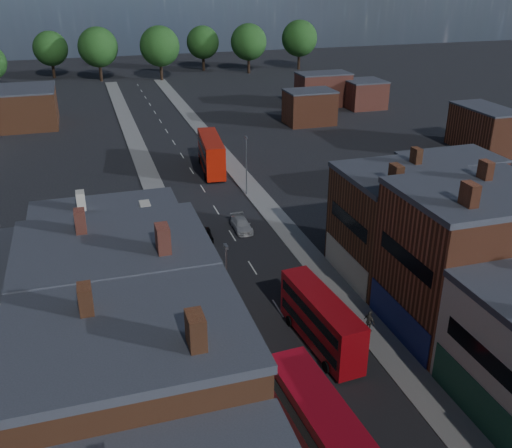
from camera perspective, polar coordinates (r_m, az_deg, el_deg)
pavement_west at (r=66.17m, az=-8.27°, el=-1.13°), size 3.00×200.00×0.12m
pavement_east at (r=69.01m, az=2.41°, el=0.22°), size 3.00×200.00×0.12m
lamp_post_2 at (r=46.79m, az=-2.94°, el=-5.87°), size 0.25×0.70×8.12m
lamp_post_3 at (r=75.87m, az=-0.97°, el=6.26°), size 0.25×0.70×8.12m
bus_0 at (r=36.14m, az=6.83°, el=-20.68°), size 3.57×11.94×5.09m
bus_1 at (r=46.60m, az=6.51°, el=-9.45°), size 3.27×10.55×4.49m
bus_2 at (r=86.07m, az=-4.51°, el=7.07°), size 4.00×12.28×5.21m
car_2 at (r=64.63m, az=-5.20°, el=-1.14°), size 2.09×3.98×1.07m
car_3 at (r=66.74m, az=-1.47°, el=-0.05°), size 1.99×4.74×1.37m
ped_3 at (r=49.32m, az=11.27°, el=-9.55°), size 0.88×1.27×1.98m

